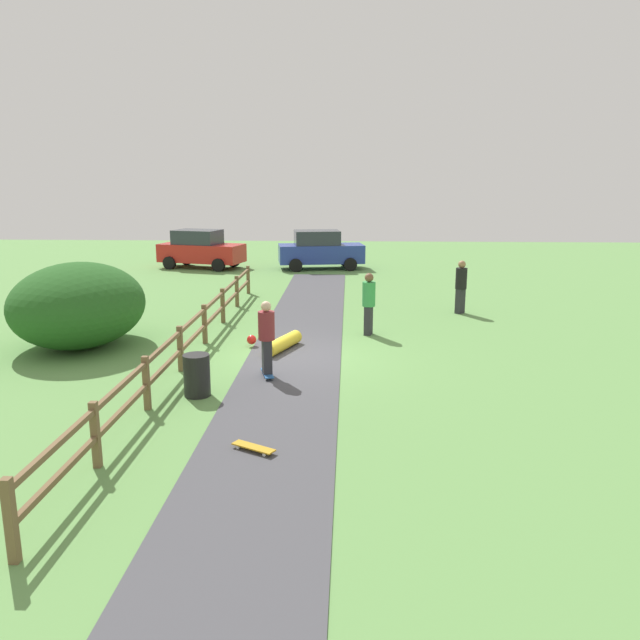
% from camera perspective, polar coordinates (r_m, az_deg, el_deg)
% --- Properties ---
extents(ground_plane, '(60.00, 60.00, 0.00)m').
position_cam_1_polar(ground_plane, '(16.33, -2.33, -3.37)').
color(ground_plane, '#60934C').
extents(asphalt_path, '(2.40, 28.00, 0.02)m').
position_cam_1_polar(asphalt_path, '(16.32, -2.33, -3.33)').
color(asphalt_path, '#47474C').
rests_on(asphalt_path, ground_plane).
extents(wooden_fence, '(0.12, 18.12, 1.10)m').
position_cam_1_polar(wooden_fence, '(16.58, -11.34, -0.97)').
color(wooden_fence, brown).
rests_on(wooden_fence, ground_plane).
extents(bush_large, '(3.46, 4.15, 2.29)m').
position_cam_1_polar(bush_large, '(18.34, -20.91, 1.28)').
color(bush_large, '#23561E').
rests_on(bush_large, ground_plane).
extents(trash_bin, '(0.56, 0.56, 0.90)m').
position_cam_1_polar(trash_bin, '(13.65, -11.02, -4.90)').
color(trash_bin, black).
rests_on(trash_bin, ground_plane).
extents(skater_riding, '(0.47, 0.82, 1.77)m').
position_cam_1_polar(skater_riding, '(14.53, -4.83, -1.34)').
color(skater_riding, '#265999').
rests_on(skater_riding, asphalt_path).
extents(skater_fallen, '(1.48, 1.67, 0.36)m').
position_cam_1_polar(skater_fallen, '(16.94, -3.60, -2.08)').
color(skater_fallen, yellow).
rests_on(skater_fallen, asphalt_path).
extents(skateboard_loose, '(0.79, 0.57, 0.08)m').
position_cam_1_polar(skateboard_loose, '(10.94, -6.00, -11.31)').
color(skateboard_loose, '#BF8C19').
rests_on(skateboard_loose, asphalt_path).
extents(bystander_green, '(0.47, 0.47, 1.82)m').
position_cam_1_polar(bystander_green, '(18.47, 4.40, 1.74)').
color(bystander_green, '#2D2D33').
rests_on(bystander_green, ground_plane).
extents(bystander_black, '(0.54, 0.54, 1.80)m').
position_cam_1_polar(bystander_black, '(21.88, 12.56, 3.16)').
color(bystander_black, '#2D2D33').
rests_on(bystander_black, ground_plane).
extents(parked_car_blue, '(4.42, 2.52, 1.92)m').
position_cam_1_polar(parked_car_blue, '(31.87, -0.00, 6.34)').
color(parked_car_blue, '#283D99').
rests_on(parked_car_blue, ground_plane).
extents(parked_car_red, '(4.49, 2.78, 1.92)m').
position_cam_1_polar(parked_car_red, '(32.73, -10.69, 6.29)').
color(parked_car_red, red).
rests_on(parked_car_red, ground_plane).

